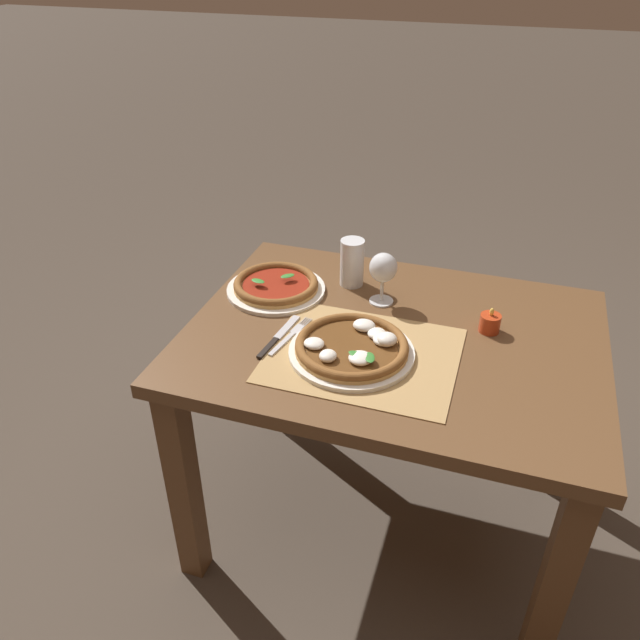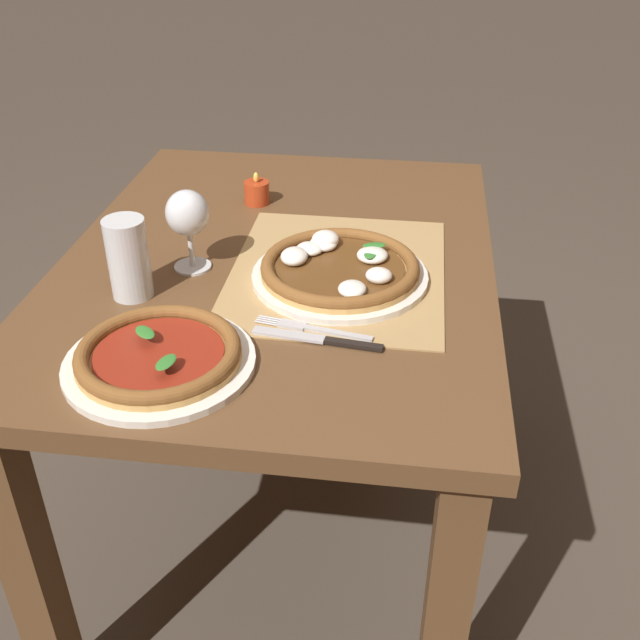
% 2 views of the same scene
% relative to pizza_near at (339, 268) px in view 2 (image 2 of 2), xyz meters
% --- Properties ---
extents(ground_plane, '(24.00, 24.00, 0.00)m').
position_rel_pizza_near_xyz_m(ground_plane, '(0.08, 0.13, -0.76)').
color(ground_plane, '#473D33').
extents(dining_table, '(1.10, 0.83, 0.74)m').
position_rel_pizza_near_xyz_m(dining_table, '(0.08, 0.13, -0.14)').
color(dining_table, brown).
rests_on(dining_table, ground).
extents(paper_placemat, '(0.48, 0.39, 0.00)m').
position_rel_pizza_near_xyz_m(paper_placemat, '(0.03, 0.01, -0.02)').
color(paper_placemat, '#A88451').
rests_on(paper_placemat, dining_table).
extents(pizza_near, '(0.32, 0.32, 0.05)m').
position_rel_pizza_near_xyz_m(pizza_near, '(0.00, 0.00, 0.00)').
color(pizza_near, silver).
rests_on(pizza_near, paper_placemat).
extents(pizza_far, '(0.29, 0.29, 0.04)m').
position_rel_pizza_near_xyz_m(pizza_far, '(-0.30, 0.24, -0.00)').
color(pizza_far, silver).
rests_on(pizza_far, dining_table).
extents(wine_glass, '(0.08, 0.08, 0.16)m').
position_rel_pizza_near_xyz_m(wine_glass, '(0.01, 0.28, 0.08)').
color(wine_glass, silver).
rests_on(wine_glass, dining_table).
extents(pint_glass, '(0.07, 0.07, 0.15)m').
position_rel_pizza_near_xyz_m(pint_glass, '(-0.10, 0.36, 0.05)').
color(pint_glass, silver).
rests_on(pint_glass, dining_table).
extents(fork, '(0.05, 0.20, 0.00)m').
position_rel_pizza_near_xyz_m(fork, '(-0.18, 0.02, -0.02)').
color(fork, '#B7B7BC').
rests_on(fork, paper_placemat).
extents(knife, '(0.04, 0.22, 0.01)m').
position_rel_pizza_near_xyz_m(knife, '(-0.21, 0.01, -0.02)').
color(knife, black).
rests_on(knife, paper_placemat).
extents(votive_candle, '(0.06, 0.06, 0.07)m').
position_rel_pizza_near_xyz_m(votive_candle, '(0.32, 0.22, 0.00)').
color(votive_candle, '#B23819').
rests_on(votive_candle, dining_table).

